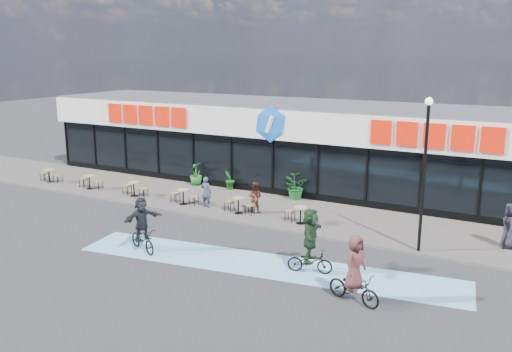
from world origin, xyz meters
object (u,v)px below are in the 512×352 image
Objects in this scene: potted_plant_mid at (230,180)px; patron_right at (255,197)px; potted_plant_left at (196,174)px; cyclist_a at (354,277)px; bistro_set_0 at (51,174)px; potted_plant_right at (294,186)px; patron_left at (206,192)px; pedestrian_a at (510,226)px; cyclist_b at (310,242)px; lamp_post at (425,163)px.

patron_right is at bearing -42.99° from potted_plant_mid.
cyclist_a is at bearing -37.33° from potted_plant_left.
bistro_set_0 is 14.09m from potted_plant_right.
potted_plant_left is at bearing -51.08° from patron_left.
patron_left is 1.04× the size of patron_right.
pedestrian_a is 7.96m from cyclist_a.
bistro_set_0 is 1.21× the size of potted_plant_left.
potted_plant_right is at bearing 118.35° from cyclist_b.
cyclist_b is (4.93, -5.03, 0.27)m from patron_right.
potted_plant_mid is at bearing -79.60° from patron_left.
potted_plant_mid is at bearing 135.43° from cyclist_b.
lamp_post is 10.58m from patron_left.
pedestrian_a is (2.89, 1.98, -2.48)m from lamp_post.
patron_right is 9.52m from cyclist_a.
cyclist_a reaches higher than patron_right.
lamp_post reaches higher than bistro_set_0.
potted_plant_mid is 0.51× the size of cyclist_a.
patron_right is 0.63× the size of cyclist_b.
potted_plant_right is at bearing -116.61° from pedestrian_a.
patron_right is (-7.77, 1.39, -2.63)m from lamp_post.
patron_left is at bearing -48.69° from potted_plant_left.
potted_plant_mid is 13.89m from cyclist_a.
cyclist_b reaches higher than potted_plant_mid.
cyclist_b is (7.37, -4.65, 0.24)m from patron_left.
potted_plant_mid is 0.63× the size of pedestrian_a.
cyclist_b is (10.32, -8.00, 0.35)m from potted_plant_left.
cyclist_a reaches higher than patron_left.
potted_plant_left is 13.06m from cyclist_b.
potted_plant_mid reaches higher than bistro_set_0.
patron_left is (2.95, -3.36, 0.11)m from potted_plant_left.
cyclist_b is (4.30, -7.97, 0.33)m from potted_plant_right.
lamp_post is at bearing -31.23° from potted_plant_right.
pedestrian_a is at bearing 62.48° from cyclist_a.
potted_plant_right is 0.91× the size of patron_right.
bistro_set_0 is 0.89× the size of pedestrian_a.
lamp_post reaches higher than pedestrian_a.
patron_right is at bearing 169.88° from lamp_post.
cyclist_a is 2.52m from cyclist_b.
cyclist_b reaches higher than cyclist_a.
bistro_set_0 is 18.57m from cyclist_b.
lamp_post is 2.51× the size of cyclist_b.
potted_plant_mid is at bearing 137.16° from cyclist_a.
cyclist_b is at bearing -61.65° from potted_plant_right.
bistro_set_0 is at bearing -100.94° from pedestrian_a.
potted_plant_left is at bearing -111.86° from pedestrian_a.
lamp_post is 4.49× the size of potted_plant_left.
patron_left is (10.61, 0.05, 0.29)m from bistro_set_0.
lamp_post reaches higher than patron_left.
potted_plant_right is 0.76× the size of pedestrian_a.
bistro_set_0 is at bearing -166.14° from potted_plant_right.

